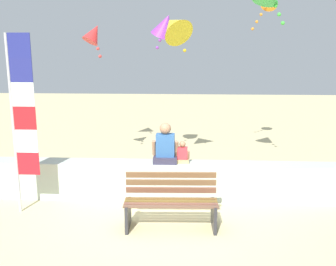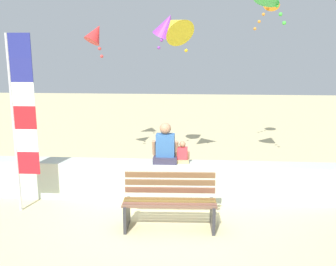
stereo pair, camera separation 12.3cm
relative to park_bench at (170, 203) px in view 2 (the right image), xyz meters
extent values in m
plane|color=#CFC08C|center=(-0.23, 0.23, -0.41)|extent=(40.00, 40.00, 0.00)
cube|color=#B3BFB0|center=(-0.23, 1.23, -0.04)|extent=(6.90, 0.49, 0.75)
cube|color=brown|center=(0.01, -0.25, 0.04)|extent=(1.56, 0.13, 0.03)
cube|color=brown|center=(0.01, -0.14, 0.04)|extent=(1.56, 0.13, 0.03)
cube|color=brown|center=(0.00, -0.03, 0.04)|extent=(1.56, 0.13, 0.03)
cube|color=brown|center=(0.00, 0.09, 0.04)|extent=(1.56, 0.13, 0.03)
cube|color=brown|center=(-0.01, 0.19, 0.16)|extent=(1.55, 0.11, 0.10)
cube|color=brown|center=(-0.01, 0.22, 0.29)|extent=(1.55, 0.11, 0.10)
cube|color=brown|center=(-0.01, 0.24, 0.42)|extent=(1.55, 0.11, 0.10)
cube|color=#2D2D33|center=(-0.71, -0.11, -0.19)|extent=(0.07, 0.53, 0.45)
cube|color=#2D2D33|center=(0.72, -0.05, -0.19)|extent=(0.07, 0.53, 0.45)
cube|color=#333047|center=(-0.17, 1.26, 0.40)|extent=(0.47, 0.38, 0.13)
cube|color=#2F5B96|center=(-0.17, 1.26, 0.69)|extent=(0.36, 0.23, 0.45)
cylinder|color=#9F7053|center=(-0.39, 1.23, 0.64)|extent=(0.07, 0.18, 0.32)
cylinder|color=#9F7053|center=(0.05, 1.23, 0.64)|extent=(0.07, 0.18, 0.32)
sphere|color=#9F7053|center=(-0.17, 1.26, 1.02)|extent=(0.22, 0.22, 0.22)
cube|color=tan|center=(0.17, 1.26, 0.37)|extent=(0.26, 0.21, 0.07)
cube|color=#D4363E|center=(0.17, 1.26, 0.53)|extent=(0.20, 0.13, 0.24)
cylinder|color=#9E7250|center=(0.04, 1.24, 0.50)|extent=(0.04, 0.10, 0.18)
cylinder|color=#9E7250|center=(0.29, 1.24, 0.50)|extent=(0.04, 0.10, 0.18)
sphere|color=#9E7250|center=(0.17, 1.26, 0.71)|extent=(0.12, 0.12, 0.12)
cylinder|color=#B7B7BC|center=(-2.81, 0.44, 1.19)|extent=(0.05, 0.05, 3.22)
cube|color=red|center=(-2.59, 0.44, 0.51)|extent=(0.39, 0.02, 0.42)
cube|color=white|center=(-2.59, 0.44, 0.93)|extent=(0.39, 0.02, 0.42)
cube|color=red|center=(-2.59, 0.44, 1.35)|extent=(0.39, 0.02, 0.42)
cube|color=white|center=(-2.59, 0.44, 1.76)|extent=(0.39, 0.02, 0.42)
cube|color=navy|center=(-2.59, 0.44, 2.18)|extent=(0.39, 0.02, 0.42)
cube|color=navy|center=(-2.59, 0.44, 2.59)|extent=(0.39, 0.02, 0.42)
cone|color=orange|center=(2.33, 4.43, 3.79)|extent=(0.49, 0.61, 0.57)
sphere|color=orange|center=(2.23, 4.45, 3.61)|extent=(0.08, 0.08, 0.08)
sphere|color=orange|center=(2.13, 4.46, 3.43)|extent=(0.08, 0.08, 0.08)
sphere|color=orange|center=(2.03, 4.47, 3.25)|extent=(0.08, 0.08, 0.08)
sphere|color=orange|center=(1.93, 4.48, 3.07)|extent=(0.08, 0.08, 0.08)
cone|color=red|center=(-2.04, 3.38, 2.92)|extent=(0.71, 0.68, 0.59)
sphere|color=#D33E3B|center=(-1.98, 3.31, 2.74)|extent=(0.08, 0.08, 0.08)
sphere|color=#D33E3B|center=(-1.91, 3.23, 2.56)|extent=(0.08, 0.08, 0.08)
sphere|color=#D33E3B|center=(-1.85, 3.15, 2.38)|extent=(0.08, 0.08, 0.08)
cone|color=purple|center=(-0.33, 3.75, 3.12)|extent=(0.94, 0.90, 0.73)
sphere|color=purple|center=(-0.39, 3.67, 2.94)|extent=(0.08, 0.08, 0.08)
sphere|color=purple|center=(-0.45, 3.58, 2.76)|extent=(0.08, 0.08, 0.08)
sphere|color=purple|center=(-0.51, 3.50, 2.58)|extent=(0.08, 0.08, 0.08)
sphere|color=green|center=(2.08, 2.50, 3.43)|extent=(0.08, 0.08, 0.08)
sphere|color=green|center=(2.15, 2.43, 3.25)|extent=(0.08, 0.08, 0.08)
sphere|color=green|center=(2.22, 2.36, 3.07)|extent=(0.08, 0.08, 0.08)
cone|color=yellow|center=(-0.08, 3.08, 3.05)|extent=(1.06, 1.10, 0.89)
sphere|color=yellow|center=(0.00, 3.14, 2.87)|extent=(0.08, 0.08, 0.08)
sphere|color=yellow|center=(0.08, 3.19, 2.69)|extent=(0.08, 0.08, 0.08)
sphere|color=yellow|center=(0.17, 3.25, 2.51)|extent=(0.08, 0.08, 0.08)
camera|label=1|loc=(0.29, -5.99, 2.50)|focal=40.70mm
camera|label=2|loc=(0.41, -5.99, 2.50)|focal=40.70mm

